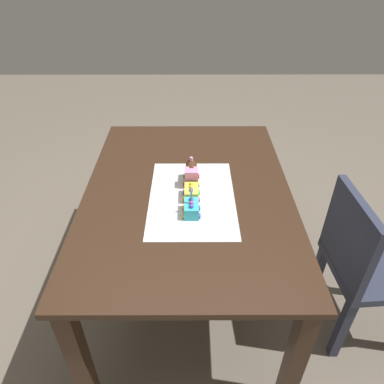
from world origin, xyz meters
The scene contains 8 objects.
ground_plane centered at (0.00, 0.00, 0.00)m, with size 8.00×8.00×0.00m, color #6B6054.
dining_table centered at (0.00, 0.00, 0.63)m, with size 1.40×1.00×0.74m.
chair centered at (0.24, 0.83, 0.47)m, with size 0.43×0.43×0.86m.
cake_board centered at (0.06, 0.02, 0.74)m, with size 0.60×0.40×0.00m, color silver.
cake_locomotive centered at (-0.06, 0.02, 0.79)m, with size 0.14×0.08×0.12m.
cake_car_gondola_lemon centered at (0.07, 0.02, 0.77)m, with size 0.10×0.08×0.07m.
cake_car_hopper_turquoise centered at (0.19, 0.02, 0.77)m, with size 0.10×0.08×0.07m.
birthday_candle centered at (0.18, 0.02, 0.85)m, with size 0.01×0.01×0.07m.
Camera 1 is at (1.40, 0.02, 1.76)m, focal length 33.20 mm.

